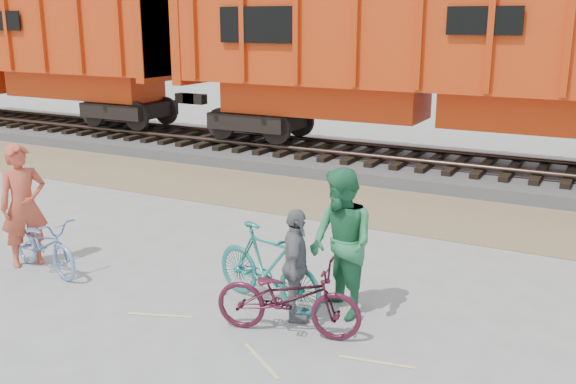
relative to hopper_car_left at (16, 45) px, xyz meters
name	(u,v)px	position (x,y,z in m)	size (l,w,h in m)	color
ground	(255,308)	(15.08, -9.00, -3.01)	(120.00, 120.00, 0.00)	#9E9E99
gravel_strip	(387,208)	(15.08, -3.50, -3.00)	(120.00, 3.00, 0.02)	#887454
ballast_bed	(433,169)	(15.08, 0.00, -2.86)	(120.00, 4.00, 0.30)	slate
track	(434,157)	(15.08, 0.00, -2.53)	(120.00, 2.60, 0.24)	black
hopper_car_left	(16,45)	(0.00, 0.00, 0.00)	(14.00, 3.13, 4.65)	black
hopper_car_center	(436,56)	(15.00, 0.00, 0.00)	(14.00, 3.13, 4.65)	black
bicycle_blue	(44,244)	(11.48, -9.38, -2.56)	(0.60, 1.72, 0.90)	#7093CA
bicycle_teal	(268,266)	(15.19, -8.81, -2.44)	(0.54, 1.90, 1.14)	#207C75
bicycle_maroon	(288,297)	(15.83, -9.44, -2.51)	(0.65, 1.87, 0.98)	#471325
person_solo	(23,206)	(10.98, -9.28, -2.01)	(0.72, 0.47, 1.98)	#C54C33
person_man	(341,244)	(16.19, -8.61, -2.00)	(0.97, 0.76, 2.00)	#2C7F4D
person_woman	(296,265)	(15.73, -9.04, -2.25)	(0.89, 0.37, 1.52)	slate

